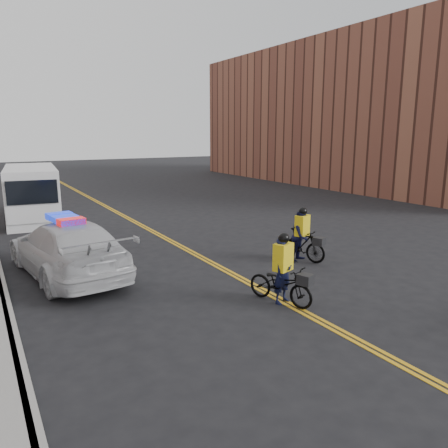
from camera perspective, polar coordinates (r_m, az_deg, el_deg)
ground at (r=11.65m, az=5.61°, el=-8.91°), size 120.00×120.00×0.00m
center_line_left at (r=18.44m, az=-9.18°, el=-1.17°), size 0.10×60.00×0.01m
center_line_right at (r=18.49m, az=-8.72°, el=-1.12°), size 0.10×60.00×0.01m
building_across at (r=39.08m, az=17.12°, el=13.40°), size 12.00×30.00×11.00m
police_cruiser at (r=13.50m, az=-19.79°, el=-3.01°), size 2.96×5.83×1.78m
cargo_van at (r=22.58m, az=-23.77°, el=3.53°), size 2.79×6.21×2.52m
cyclist_near at (r=10.86m, az=7.70°, el=-7.09°), size 1.19×1.90×1.77m
cyclist_far at (r=14.46m, az=10.15°, el=-2.02°), size 1.07×1.81×1.77m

